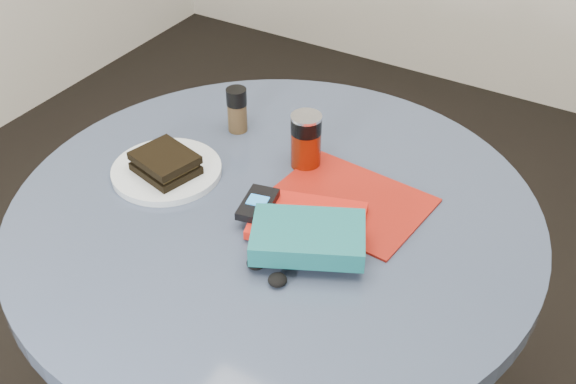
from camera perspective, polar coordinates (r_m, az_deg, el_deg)
The scene contains 10 objects.
table at distance 1.46m, azimuth -1.02°, elevation -6.29°, with size 1.00×1.00×0.75m.
plate at distance 1.46m, azimuth -9.57°, elevation 1.67°, with size 0.22×0.22×0.01m, color silver.
sandwich at distance 1.43m, azimuth -9.67°, elevation 2.27°, with size 0.14×0.12×0.04m.
soda_can at distance 1.43m, azimuth 1.43°, elevation 4.09°, with size 0.08×0.08×0.12m.
pepper_grinder at distance 1.55m, azimuth -4.05°, elevation 6.52°, with size 0.05×0.05×0.10m.
magazine at distance 1.37m, azimuth 4.87°, elevation -0.71°, with size 0.28×0.21×0.01m, color maroon.
red_book at distance 1.30m, azimuth 1.54°, elevation -2.27°, with size 0.20×0.13×0.02m, color red.
novel at distance 1.23m, azimuth 1.60°, elevation -3.57°, with size 0.19×0.12×0.04m, color #145A5F.
mp3_player at distance 1.31m, azimuth -2.40°, elevation -0.96°, with size 0.07×0.10×0.02m.
headphones at distance 1.21m, azimuth -1.71°, elevation -6.28°, with size 0.09×0.06×0.02m.
Camera 1 is at (0.56, -0.89, 1.60)m, focal length 45.00 mm.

